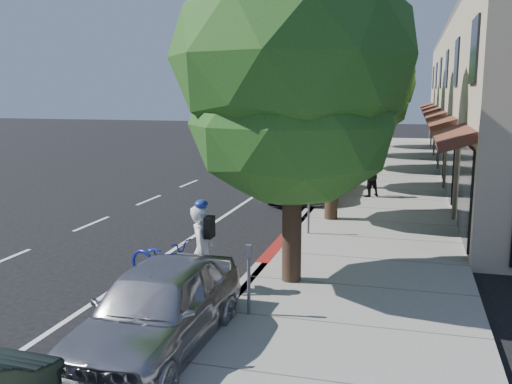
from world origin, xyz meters
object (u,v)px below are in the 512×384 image
(street_tree_3, at_px, (366,75))
(dark_suv_far, at_px, (356,139))
(cyclist, at_px, (202,251))
(near_car_a, at_px, (157,309))
(street_tree_1, at_px, (334,68))
(dark_sedan, at_px, (317,158))
(street_tree_4, at_px, (374,85))
(street_tree_5, at_px, (380,84))
(bicycle, at_px, (164,260))
(street_tree_0, at_px, (294,63))
(street_tree_2, at_px, (354,70))
(white_pickup, at_px, (336,156))
(silver_suv, at_px, (309,178))
(pedestrian, at_px, (369,175))

(street_tree_3, height_order, dark_suv_far, street_tree_3)
(cyclist, bearing_deg, near_car_a, 170.73)
(street_tree_1, xyz_separation_m, dark_sedan, (-2.12, 10.50, -3.88))
(street_tree_4, relative_size, street_tree_5, 1.00)
(bicycle, relative_size, dark_sedan, 0.37)
(street_tree_0, xyz_separation_m, near_car_a, (-1.40, -3.50, -3.85))
(street_tree_4, distance_m, dark_sedan, 8.57)
(street_tree_2, relative_size, dark_suv_far, 1.71)
(bicycle, distance_m, white_pickup, 18.31)
(street_tree_5, bearing_deg, bicycle, -95.08)
(street_tree_5, xyz_separation_m, bicycle, (-2.70, -30.38, -4.05))
(street_tree_2, relative_size, white_pickup, 1.51)
(street_tree_5, distance_m, white_pickup, 12.78)
(street_tree_2, bearing_deg, dark_suv_far, 94.73)
(street_tree_1, relative_size, cyclist, 4.10)
(white_pickup, xyz_separation_m, dark_suv_far, (0.00, 11.05, 0.03))
(dark_sedan, height_order, dark_suv_far, dark_sedan)
(street_tree_1, xyz_separation_m, street_tree_3, (0.00, 12.00, 0.14))
(street_tree_3, bearing_deg, dark_suv_far, 97.30)
(street_tree_5, relative_size, white_pickup, 1.44)
(white_pickup, distance_m, near_car_a, 21.38)
(silver_suv, bearing_deg, cyclist, -92.55)
(pedestrian, bearing_deg, white_pickup, -115.76)
(street_tree_1, bearing_deg, street_tree_5, 90.00)
(white_pickup, bearing_deg, street_tree_4, 77.88)
(street_tree_0, relative_size, dark_suv_far, 1.67)
(street_tree_1, distance_m, bicycle, 8.11)
(cyclist, bearing_deg, white_pickup, -14.43)
(near_car_a, bearing_deg, street_tree_0, 68.95)
(street_tree_0, bearing_deg, near_car_a, -111.80)
(street_tree_1, xyz_separation_m, pedestrian, (0.83, 4.14, -3.72))
(street_tree_2, distance_m, street_tree_3, 6.00)
(street_tree_0, distance_m, silver_suv, 10.79)
(street_tree_2, height_order, near_car_a, street_tree_2)
(white_pickup, bearing_deg, street_tree_1, -82.52)
(street_tree_5, xyz_separation_m, dark_sedan, (-2.12, -13.50, -3.72))
(white_pickup, bearing_deg, street_tree_5, 84.17)
(street_tree_0, bearing_deg, street_tree_1, 90.00)
(dark_sedan, xyz_separation_m, white_pickup, (0.72, 1.38, -0.07))
(street_tree_2, xyz_separation_m, street_tree_5, (0.00, 18.00, -0.31))
(street_tree_2, relative_size, cyclist, 4.18)
(dark_suv_far, bearing_deg, white_pickup, -90.41)
(silver_suv, height_order, near_car_a, silver_suv)
(street_tree_3, height_order, dark_sedan, street_tree_3)
(street_tree_0, xyz_separation_m, street_tree_2, (0.00, 12.00, 0.27))
(silver_suv, height_order, pedestrian, pedestrian)
(dark_sedan, bearing_deg, near_car_a, -89.33)
(cyclist, xyz_separation_m, dark_sedan, (-0.52, 17.48, -0.12))
(street_tree_3, relative_size, dark_suv_far, 1.75)
(street_tree_2, bearing_deg, near_car_a, -95.16)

